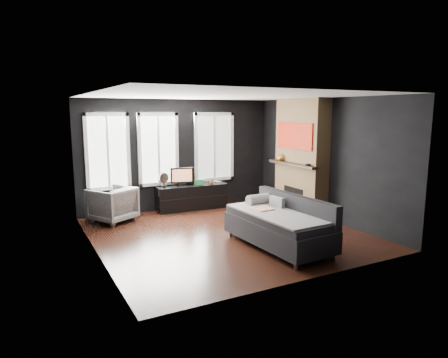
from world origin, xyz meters
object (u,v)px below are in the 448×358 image
monitor (182,175)px  book (215,178)px  armchair (112,203)px  mug (211,181)px  media_console (191,197)px  sofa (278,222)px  mantel_vase (281,157)px

monitor → book: 0.92m
book → armchair: bearing=-173.2°
mug → book: size_ratio=0.54×
monitor → book: (0.91, 0.02, -0.15)m
mug → media_console: bearing=170.3°
sofa → armchair: sofa is taller
armchair → book: 2.71m
armchair → media_console: bearing=157.9°
monitor → mantel_vase: mantel_vase is taller
mug → sofa: bearing=-94.9°
media_console → book: book is taller
monitor → mug: size_ratio=5.11×
sofa → mug: size_ratio=19.44×
sofa → mantel_vase: bearing=50.8°
armchair → monitor: bearing=159.4°
armchair → media_console: armchair is taller
monitor → mug: (0.75, -0.10, -0.20)m
book → mug: bearing=-143.1°
armchair → mug: size_ratio=7.74×
armchair → monitor: (1.77, 0.31, 0.43)m
sofa → mantel_vase: (1.62, 2.19, 0.86)m
monitor → mug: bearing=4.0°
sofa → book: bearing=80.0°
mug → armchair: bearing=-175.4°
mantel_vase → media_console: bearing=147.2°
armchair → mantel_vase: size_ratio=4.62×
media_console → book: 0.79m
armchair → mug: bearing=154.2°
media_console → armchair: bearing=-169.3°
sofa → monitor: bearing=95.2°
media_console → monitor: size_ratio=3.15×
sofa → media_console: 3.39m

